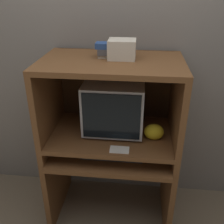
# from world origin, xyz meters

# --- Properties ---
(wall_back) EXTENTS (6.00, 0.06, 2.60)m
(wall_back) POSITION_xyz_m (0.00, 0.66, 1.30)
(wall_back) COLOR gray
(wall_back) RESTS_ON ground_plane
(desk_base) EXTENTS (0.98, 0.63, 0.67)m
(desk_base) POSITION_xyz_m (0.00, 0.27, 0.43)
(desk_base) COLOR brown
(desk_base) RESTS_ON ground_plane
(desk_monitor_shelf) EXTENTS (0.98, 0.60, 0.14)m
(desk_monitor_shelf) POSITION_xyz_m (0.00, 0.30, 0.77)
(desk_monitor_shelf) COLOR brown
(desk_monitor_shelf) RESTS_ON desk_base
(hutch_upper) EXTENTS (0.98, 0.60, 0.56)m
(hutch_upper) POSITION_xyz_m (0.00, 0.34, 1.18)
(hutch_upper) COLOR brown
(hutch_upper) RESTS_ON desk_monitor_shelf
(crt_monitor) EXTENTS (0.44, 0.40, 0.39)m
(crt_monitor) POSITION_xyz_m (0.01, 0.35, 1.01)
(crt_monitor) COLOR #B2B2B7
(crt_monitor) RESTS_ON desk_monitor_shelf
(keyboard) EXTENTS (0.45, 0.17, 0.03)m
(keyboard) POSITION_xyz_m (0.02, 0.20, 0.68)
(keyboard) COLOR #2D2D30
(keyboard) RESTS_ON desk_base
(mouse) EXTENTS (0.07, 0.05, 0.03)m
(mouse) POSITION_xyz_m (0.30, 0.21, 0.68)
(mouse) COLOR #B7B7B7
(mouse) RESTS_ON desk_base
(snack_bag) EXTENTS (0.14, 0.11, 0.12)m
(snack_bag) POSITION_xyz_m (0.32, 0.24, 0.86)
(snack_bag) COLOR gold
(snack_bag) RESTS_ON desk_monitor_shelf
(book_stack) EXTENTS (0.14, 0.10, 0.10)m
(book_stack) POSITION_xyz_m (-0.04, 0.36, 1.42)
(book_stack) COLOR beige
(book_stack) RESTS_ON hutch_upper
(paper_card) EXTENTS (0.13, 0.09, 0.00)m
(paper_card) POSITION_xyz_m (0.08, 0.07, 0.81)
(paper_card) COLOR white
(paper_card) RESTS_ON desk_monitor_shelf
(storage_box) EXTENTS (0.18, 0.16, 0.13)m
(storage_box) POSITION_xyz_m (0.07, 0.34, 1.43)
(storage_box) COLOR beige
(storage_box) RESTS_ON hutch_upper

